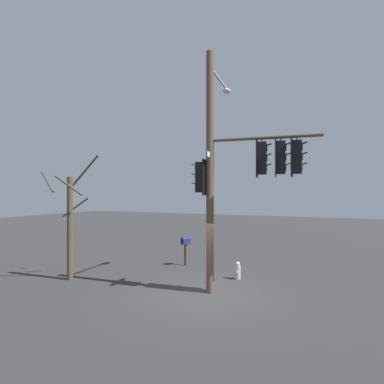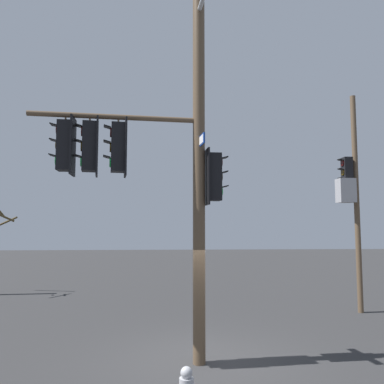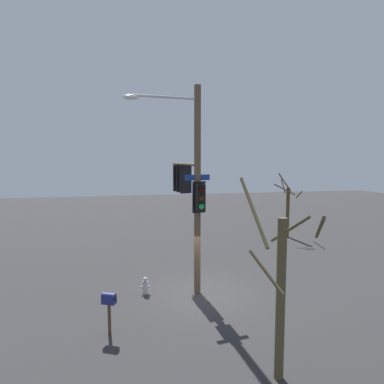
% 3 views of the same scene
% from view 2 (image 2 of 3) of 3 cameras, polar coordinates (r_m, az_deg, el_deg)
% --- Properties ---
extents(ground_plane, '(80.00, 80.00, 0.00)m').
position_cam_2_polar(ground_plane, '(9.39, 1.47, -23.99)').
color(ground_plane, '#2E2E2F').
extents(main_signal_pole_assembly, '(3.55, 4.49, 8.72)m').
position_cam_2_polar(main_signal_pole_assembly, '(8.61, -4.20, 6.07)').
color(main_signal_pole_assembly, brown).
rests_on(main_signal_pole_assembly, ground).
extents(secondary_pole_assembly, '(0.48, 0.78, 7.82)m').
position_cam_2_polar(secondary_pole_assembly, '(14.81, 22.80, 0.01)').
color(secondary_pole_assembly, brown).
rests_on(secondary_pole_assembly, ground).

